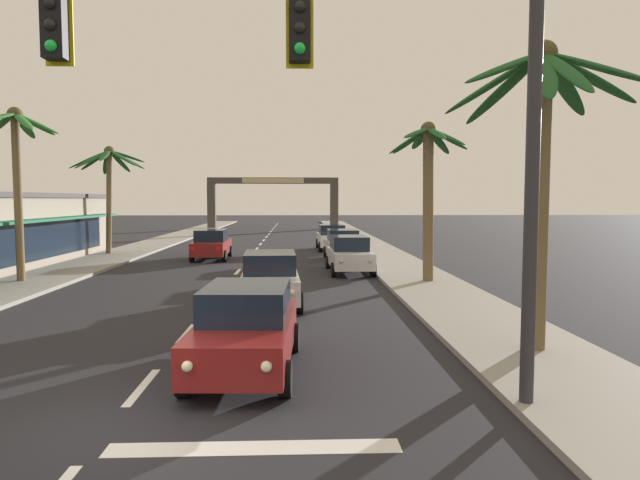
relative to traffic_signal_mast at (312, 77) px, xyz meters
name	(u,v)px	position (x,y,z in m)	size (l,w,h in m)	color
ground_plane	(105,432)	(-3.03, -0.59, -5.22)	(220.00, 220.00, 0.00)	#232328
sidewalk_right	(396,264)	(4.77, 19.41, -5.15)	(3.20, 110.00, 0.14)	gray
sidewalk_left	(85,266)	(-10.83, 19.41, -5.15)	(3.20, 110.00, 0.14)	gray
lane_markings	(252,264)	(-2.61, 20.22, -5.21)	(4.28, 89.87, 0.01)	silver
traffic_signal_mast	(312,77)	(0.00, 0.00, 0.00)	(11.31, 0.41, 7.40)	#2D2D33
sedan_lead_at_stop_bar	(246,328)	(-1.24, 2.25, -4.36)	(2.10, 4.51, 1.68)	maroon
sedan_third_in_queue	(270,278)	(-1.11, 9.08, -4.36)	(2.09, 4.51, 1.68)	silver
sedan_oncoming_far	(212,244)	(-5.07, 22.82, -4.36)	(1.97, 4.46, 1.68)	maroon
sedan_parked_nearest_kerb	(343,244)	(2.28, 22.32, -4.36)	(2.01, 4.48, 1.68)	silver
sedan_parked_mid_kerb	(332,237)	(2.03, 28.42, -4.36)	(2.03, 4.48, 1.68)	silver
sedan_parked_far_kerb	(349,254)	(2.14, 16.86, -4.36)	(2.05, 4.49, 1.68)	silver
palm_left_second	(17,154)	(-11.22, 13.90, -0.07)	(3.30, 3.50, 6.97)	brown
palm_left_third	(109,172)	(-11.44, 25.27, -0.20)	(4.55, 4.67, 6.53)	brown
palm_right_nearest	(542,135)	(4.92, 3.10, -0.49)	(4.20, 4.22, 6.68)	brown
palm_right_second	(428,172)	(4.89, 13.22, -0.79)	(3.21, 3.44, 6.40)	brown
town_gateway_arch	(273,195)	(-3.03, 55.29, -1.36)	(14.88, 0.90, 5.84)	#423D38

